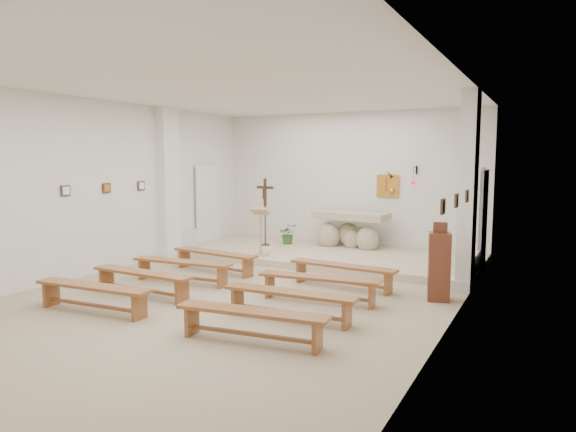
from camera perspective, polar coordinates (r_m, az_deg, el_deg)
The scene contains 31 objects.
ground at distance 9.10m, azimuth -4.77°, elevation -8.41°, with size 7.00×10.00×0.00m, color tan.
wall_left at distance 11.08m, azimuth -20.34°, elevation 3.04°, with size 0.02×10.00×3.50m, color silver.
wall_right at distance 7.55m, azimuth 18.12°, elevation 1.74°, with size 0.02×10.00×3.50m, color silver.
wall_back at distance 13.30m, azimuth 6.71°, elevation 3.89°, with size 7.00×0.02×3.50m, color silver.
ceiling at distance 8.88m, azimuth -4.99°, elevation 13.94°, with size 7.00×10.00×0.02m, color silver.
sanctuary_platform at distance 12.11m, azimuth 4.10°, elevation -4.31°, with size 6.98×3.00×0.15m, color beige.
pilaster_left at distance 12.43m, azimuth -13.13°, elevation 3.59°, with size 0.26×0.55×3.50m, color white.
pilaster_right at distance 9.55m, azimuth 19.38°, elevation 2.60°, with size 0.26×0.55×3.50m, color white.
gold_wall_relief at distance 12.94m, azimuth 11.02°, elevation 3.30°, with size 0.55×0.04×0.55m, color orange.
sanctuary_lamp at distance 12.51m, azimuth 13.79°, elevation 3.86°, with size 0.11×0.36×0.44m.
station_frame_left_front at distance 10.54m, azimuth -23.48°, elevation 2.60°, with size 0.03×0.20×0.20m, color #3D2A1B.
station_frame_left_mid at distance 11.20m, azimuth -19.51°, elevation 2.95°, with size 0.03×0.20×0.20m, color #3D2A1B.
station_frame_left_rear at distance 11.91m, azimuth -16.00°, elevation 3.25°, with size 0.03×0.20×0.20m, color #3D2A1B.
station_frame_right_front at distance 6.78m, azimuth 16.84°, elevation 1.03°, with size 0.03×0.20×0.20m, color #3D2A1B.
station_frame_right_mid at distance 7.76m, azimuth 18.21°, elevation 1.63°, with size 0.03×0.20×0.20m, color #3D2A1B.
station_frame_right_rear at distance 8.74m, azimuth 19.27°, elevation 2.10°, with size 0.03×0.20×0.20m, color #3D2A1B.
radiator_left at distance 13.16m, azimuth -11.18°, elevation -2.70°, with size 0.10×0.85×0.52m, color silver.
radiator_right at distance 10.42m, azimuth 19.95°, elevation -5.35°, with size 0.10×0.85×0.52m, color silver.
altar at distance 12.76m, azimuth 6.90°, elevation -1.80°, with size 1.88×0.88×0.94m.
lectern at distance 11.53m, azimuth -3.07°, elevation -1.75°, with size 0.45×0.40×1.09m.
crucifix_stand at distance 12.83m, azimuth -2.57°, elevation 1.03°, with size 0.51×0.22×1.68m.
potted_plant at distance 13.12m, azimuth 0.03°, elevation -2.00°, with size 0.46×0.40×0.51m, color #2A5C25.
donation_pedestal at distance 8.79m, azimuth 16.43°, elevation -5.35°, with size 0.42×0.42×1.30m.
bench_left_front at distance 10.65m, azimuth -8.16°, elevation -4.50°, with size 2.04×0.56×0.43m.
bench_right_front at distance 9.33m, azimuth 6.09°, elevation -6.03°, with size 2.04×0.50×0.43m.
bench_left_second at distance 9.84m, azimuth -11.71°, elevation -5.48°, with size 2.04×0.47×0.43m.
bench_right_second at distance 8.39m, azimuth 3.47°, elevation -7.42°, with size 2.04×0.52×0.43m.
bench_left_third at distance 9.07m, azimuth -15.89°, elevation -6.60°, with size 2.03×0.39×0.43m.
bench_right_third at distance 7.48m, azimuth 0.17°, elevation -9.13°, with size 2.03×0.40×0.43m.
bench_left_fourth at distance 8.37m, azimuth -20.84°, elevation -7.87°, with size 2.03×0.46×0.43m.
bench_right_fourth at distance 6.61m, azimuth -4.06°, elevation -11.25°, with size 2.04×0.55×0.43m.
Camera 1 is at (4.70, -7.43, 2.32)m, focal length 32.00 mm.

